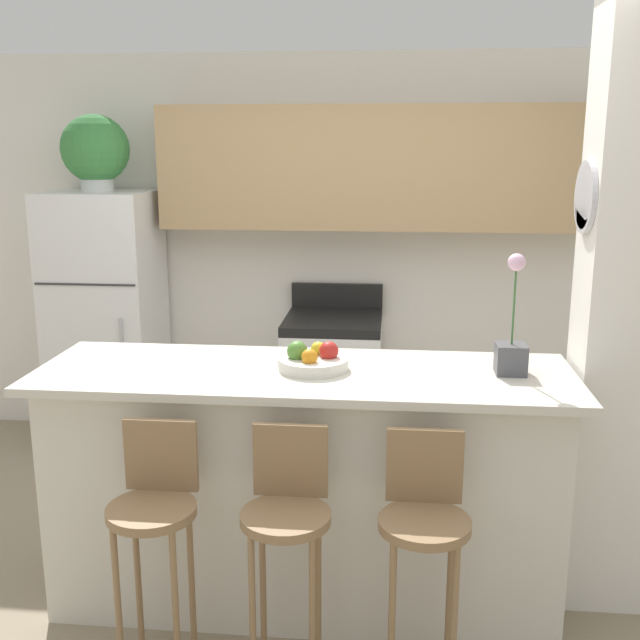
% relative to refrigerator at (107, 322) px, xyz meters
% --- Properties ---
extents(ground_plane, '(14.00, 14.00, 0.00)m').
position_rel_refrigerator_xyz_m(ground_plane, '(1.50, -1.65, -0.84)').
color(ground_plane, gray).
extents(wall_back, '(5.60, 0.38, 2.55)m').
position_rel_refrigerator_xyz_m(wall_back, '(1.61, 0.28, 0.68)').
color(wall_back, white).
rests_on(wall_back, ground_plane).
extents(pillar_right, '(0.38, 0.32, 2.55)m').
position_rel_refrigerator_xyz_m(pillar_right, '(2.81, -1.48, 0.44)').
color(pillar_right, white).
rests_on(pillar_right, ground_plane).
extents(counter_bar, '(2.23, 0.72, 1.06)m').
position_rel_refrigerator_xyz_m(counter_bar, '(1.50, -1.65, -0.31)').
color(counter_bar, silver).
rests_on(counter_bar, ground_plane).
extents(refrigerator, '(0.66, 0.63, 1.69)m').
position_rel_refrigerator_xyz_m(refrigerator, '(0.00, 0.00, 0.00)').
color(refrigerator, white).
rests_on(refrigerator, ground_plane).
extents(stove_range, '(0.61, 0.66, 1.07)m').
position_rel_refrigerator_xyz_m(stove_range, '(1.49, -0.01, -0.38)').
color(stove_range, white).
rests_on(stove_range, ground_plane).
extents(bar_stool_left, '(0.33, 0.33, 0.98)m').
position_rel_refrigerator_xyz_m(bar_stool_left, '(1.01, -2.17, -0.20)').
color(bar_stool_left, olive).
rests_on(bar_stool_left, ground_plane).
extents(bar_stool_mid, '(0.33, 0.33, 0.98)m').
position_rel_refrigerator_xyz_m(bar_stool_mid, '(1.50, -2.17, -0.20)').
color(bar_stool_mid, olive).
rests_on(bar_stool_mid, ground_plane).
extents(bar_stool_right, '(0.33, 0.33, 0.98)m').
position_rel_refrigerator_xyz_m(bar_stool_right, '(1.99, -2.17, -0.20)').
color(bar_stool_right, olive).
rests_on(bar_stool_right, ground_plane).
extents(potted_plant_on_fridge, '(0.42, 0.42, 0.47)m').
position_rel_refrigerator_xyz_m(potted_plant_on_fridge, '(-0.00, 0.00, 1.09)').
color(potted_plant_on_fridge, silver).
rests_on(potted_plant_on_fridge, refrigerator).
extents(orchid_vase, '(0.12, 0.12, 0.49)m').
position_rel_refrigerator_xyz_m(orchid_vase, '(2.35, -1.61, 0.34)').
color(orchid_vase, '#4C4C51').
rests_on(orchid_vase, counter_bar).
extents(fruit_bowl, '(0.29, 0.29, 0.12)m').
position_rel_refrigerator_xyz_m(fruit_bowl, '(1.54, -1.63, 0.25)').
color(fruit_bowl, silver).
rests_on(fruit_bowl, counter_bar).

